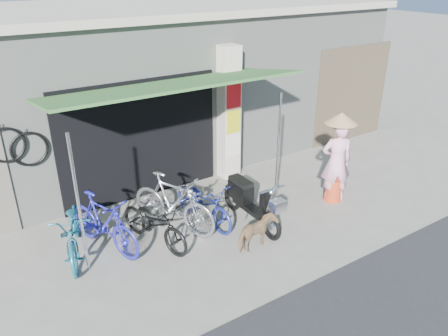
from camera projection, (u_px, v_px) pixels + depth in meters
ground at (263, 234)px, 8.04m from camera, size 80.00×80.00×0.00m
bicycle_shop at (143, 80)px, 11.14m from camera, size 12.30×5.30×3.66m
shop_pillar at (228, 114)px, 9.69m from camera, size 0.42×0.44×3.00m
awning at (172, 88)px, 7.78m from camera, size 4.60×1.88×2.72m
neighbour_right at (352, 94)px, 11.93m from camera, size 2.60×0.06×2.60m
bike_teal at (74, 230)px, 7.29m from camera, size 1.12×1.90×0.94m
bike_blue at (104, 223)px, 7.42m from camera, size 1.04×1.79×1.04m
bike_black at (154, 223)px, 7.58m from camera, size 1.01×1.72×0.85m
bike_silver at (173, 202)px, 7.98m from camera, size 1.26×1.89×1.11m
bike_navy at (204, 202)px, 8.24m from camera, size 0.78×1.69×0.86m
street_dog at (257, 233)px, 7.50m from camera, size 0.79×0.46×0.63m
moped at (249, 201)px, 8.22m from camera, size 0.51×1.79×1.01m
nun at (337, 159)px, 8.83m from camera, size 0.75×0.65×1.92m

